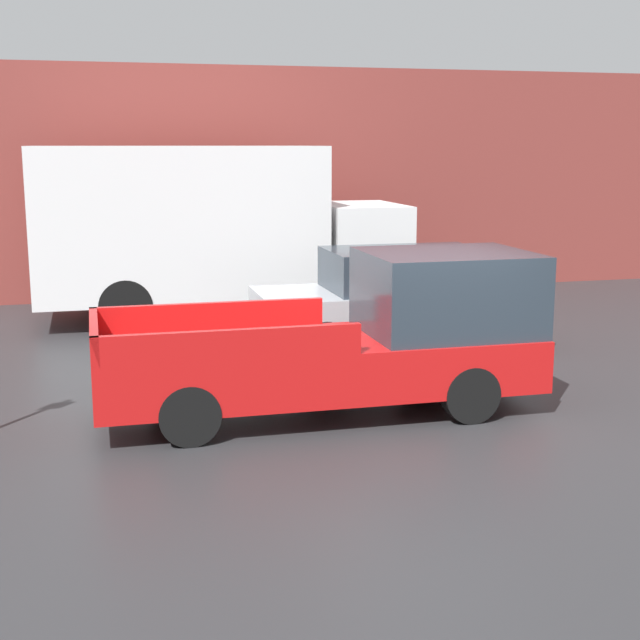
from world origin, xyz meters
The scene contains 5 objects.
ground_plane centered at (0.00, 0.00, 0.00)m, with size 60.00×60.00×0.00m, color #2D2D30.
building_wall centered at (0.00, 9.82, 2.59)m, with size 28.00×0.15×5.18m.
pickup_truck centered at (-0.77, 0.36, 0.95)m, with size 5.68×1.96×2.06m.
car centered at (0.88, 3.53, 0.88)m, with size 4.71×1.91×1.73m.
delivery_truck centered at (-1.86, 7.29, 1.83)m, with size 7.35×2.52×3.42m.
Camera 1 is at (-4.08, -10.48, 3.45)m, focal length 50.00 mm.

